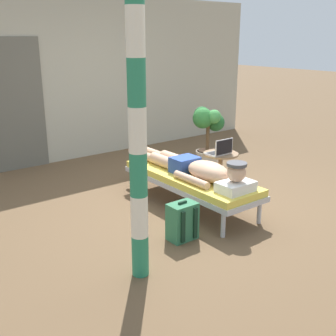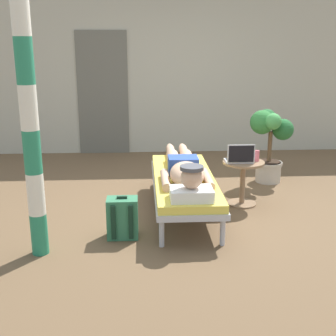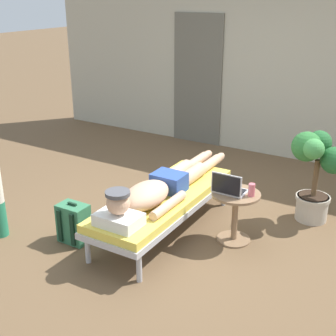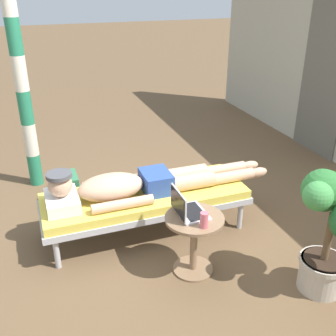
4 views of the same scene
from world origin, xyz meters
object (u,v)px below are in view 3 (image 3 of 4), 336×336
laptop (229,188)px  potted_plant (316,168)px  side_table (235,208)px  drink_glass (252,190)px  backpack (74,223)px  lounge_chair (164,201)px  person_reclining (159,188)px

laptop → potted_plant: (0.60, 0.91, 0.02)m
side_table → drink_glass: 0.28m
laptop → drink_glass: bearing=16.7°
side_table → backpack: (-1.37, -0.83, -0.16)m
backpack → drink_glass: bearing=29.2°
lounge_chair → potted_plant: 1.65m
side_table → potted_plant: bearing=57.7°
lounge_chair → potted_plant: potted_plant is taller
laptop → drink_glass: (0.21, 0.06, 0.00)m
person_reclining → backpack: person_reclining is taller
lounge_chair → laptop: size_ratio=6.30×
person_reclining → lounge_chair: bearing=90.0°
person_reclining → backpack: (-0.66, -0.55, -0.32)m
person_reclining → drink_glass: person_reclining is taller
lounge_chair → drink_glass: 0.92m
person_reclining → side_table: bearing=22.0°
lounge_chair → side_table: 0.74m
laptop → drink_glass: size_ratio=2.46×
backpack → potted_plant: potted_plant is taller
person_reclining → laptop: laptop is taller
drink_glass → person_reclining: bearing=-160.9°
lounge_chair → side_table: bearing=15.4°
side_table → drink_glass: bearing=4.5°
person_reclining → potted_plant: size_ratio=2.20×
person_reclining → side_table: person_reclining is taller
person_reclining → backpack: bearing=-140.2°
person_reclining → drink_glass: size_ratio=17.21×
person_reclining → potted_plant: (1.25, 1.14, 0.08)m
lounge_chair → person_reclining: person_reclining is taller
laptop → backpack: 1.57m
laptop → drink_glass: laptop is taller
person_reclining → potted_plant: bearing=42.4°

